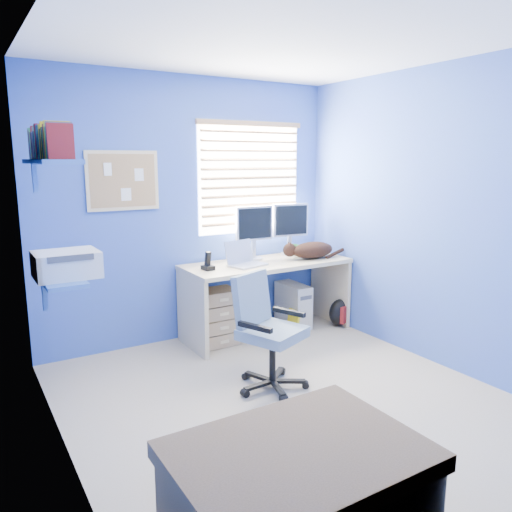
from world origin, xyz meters
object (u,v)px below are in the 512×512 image
desk (267,298)px  cat (313,250)px  tower_pc (293,305)px  office_chair (268,346)px  laptop (247,254)px

desk → cat: (0.50, -0.09, 0.45)m
tower_pc → office_chair: (-1.01, -1.08, 0.10)m
desk → office_chair: size_ratio=1.89×
laptop → office_chair: (-0.38, -0.96, -0.52)m
laptop → office_chair: bearing=-125.5°
tower_pc → laptop: bearing=-168.4°
tower_pc → desk: bearing=-169.5°
tower_pc → office_chair: office_chair is taller
cat → tower_pc: bearing=144.5°
desk → cat: size_ratio=3.51×
laptop → tower_pc: laptop is taller
laptop → tower_pc: (0.63, 0.12, -0.62)m
tower_pc → cat: bearing=-50.5°
cat → office_chair: (-1.14, -0.92, -0.50)m
cat → office_chair: 1.55m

